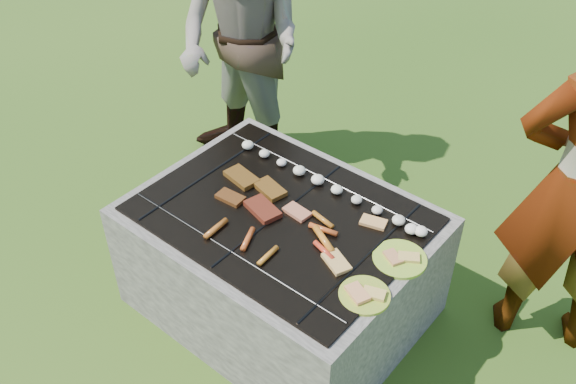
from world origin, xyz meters
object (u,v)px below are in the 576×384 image
object	(u,v)px
plate_far	(400,259)
bystander	(241,43)
fire_pit	(281,265)
plate_near	(364,295)

from	to	relation	value
plate_far	bystander	bearing A→B (deg)	156.08
fire_pit	plate_far	bearing A→B (deg)	9.60
fire_pit	bystander	size ratio (longest dim) A/B	0.76
plate_far	plate_near	distance (m)	0.26
plate_near	bystander	distance (m)	1.77
plate_far	bystander	xyz separation A→B (m)	(-1.50, 0.66, 0.24)
fire_pit	plate_near	bearing A→B (deg)	-16.13
bystander	plate_far	bearing A→B (deg)	-20.48
plate_far	plate_near	world-z (taller)	plate_near
fire_pit	plate_near	distance (m)	0.67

